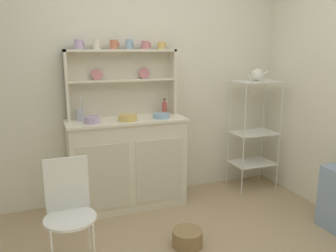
{
  "coord_description": "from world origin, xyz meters",
  "views": [
    {
      "loc": [
        -1.01,
        -1.87,
        1.6
      ],
      "look_at": [
        0.11,
        1.12,
        0.87
      ],
      "focal_mm": 36.53,
      "sensor_mm": 36.0,
      "label": 1
    }
  ],
  "objects_px": {
    "hutch_shelf_unit": "(121,77)",
    "bakers_rack": "(254,125)",
    "bowl_mixing_large": "(92,120)",
    "utensil_jar": "(80,115)",
    "wire_chair": "(69,206)",
    "hutch_cabinet": "(127,162)",
    "cup_lilac_0": "(79,44)",
    "jam_bottle": "(164,108)",
    "porcelain_teapot": "(257,75)",
    "floor_basket": "(187,238)"
  },
  "relations": [
    {
      "from": "jam_bottle",
      "to": "porcelain_teapot",
      "type": "xyz_separation_m",
      "value": [
        1.04,
        -0.13,
        0.33
      ]
    },
    {
      "from": "utensil_jar",
      "to": "floor_basket",
      "type": "bearing_deg",
      "value": -54.49
    },
    {
      "from": "hutch_cabinet",
      "to": "wire_chair",
      "type": "height_order",
      "value": "hutch_cabinet"
    },
    {
      "from": "hutch_cabinet",
      "to": "bakers_rack",
      "type": "height_order",
      "value": "bakers_rack"
    },
    {
      "from": "bakers_rack",
      "to": "utensil_jar",
      "type": "distance_m",
      "value": 1.93
    },
    {
      "from": "hutch_cabinet",
      "to": "bowl_mixing_large",
      "type": "xyz_separation_m",
      "value": [
        -0.34,
        -0.07,
        0.48
      ]
    },
    {
      "from": "hutch_shelf_unit",
      "to": "utensil_jar",
      "type": "relative_size",
      "value": 4.78
    },
    {
      "from": "hutch_cabinet",
      "to": "bowl_mixing_large",
      "type": "height_order",
      "value": "bowl_mixing_large"
    },
    {
      "from": "bakers_rack",
      "to": "wire_chair",
      "type": "bearing_deg",
      "value": -157.48
    },
    {
      "from": "hutch_shelf_unit",
      "to": "bakers_rack",
      "type": "height_order",
      "value": "hutch_shelf_unit"
    },
    {
      "from": "bakers_rack",
      "to": "bowl_mixing_large",
      "type": "bearing_deg",
      "value": -179.07
    },
    {
      "from": "floor_basket",
      "to": "cup_lilac_0",
      "type": "relative_size",
      "value": 2.73
    },
    {
      "from": "hutch_shelf_unit",
      "to": "bakers_rack",
      "type": "bearing_deg",
      "value": -8.05
    },
    {
      "from": "wire_chair",
      "to": "bowl_mixing_large",
      "type": "relative_size",
      "value": 6.08
    },
    {
      "from": "hutch_shelf_unit",
      "to": "cup_lilac_0",
      "type": "relative_size",
      "value": 11.97
    },
    {
      "from": "porcelain_teapot",
      "to": "hutch_shelf_unit",
      "type": "bearing_deg",
      "value": 171.95
    },
    {
      "from": "floor_basket",
      "to": "bowl_mixing_large",
      "type": "bearing_deg",
      "value": 126.25
    },
    {
      "from": "hutch_shelf_unit",
      "to": "cup_lilac_0",
      "type": "xyz_separation_m",
      "value": [
        -0.4,
        -0.04,
        0.32
      ]
    },
    {
      "from": "jam_bottle",
      "to": "wire_chair",
      "type": "bearing_deg",
      "value": -137.0
    },
    {
      "from": "bakers_rack",
      "to": "porcelain_teapot",
      "type": "xyz_separation_m",
      "value": [
        -0.0,
        0.0,
        0.57
      ]
    },
    {
      "from": "bakers_rack",
      "to": "bowl_mixing_large",
      "type": "xyz_separation_m",
      "value": [
        -1.82,
        -0.03,
        0.2
      ]
    },
    {
      "from": "bowl_mixing_large",
      "to": "porcelain_teapot",
      "type": "bearing_deg",
      "value": 0.93
    },
    {
      "from": "porcelain_teapot",
      "to": "utensil_jar",
      "type": "bearing_deg",
      "value": 176.36
    },
    {
      "from": "wire_chair",
      "to": "utensil_jar",
      "type": "xyz_separation_m",
      "value": [
        0.21,
        1.0,
        0.46
      ]
    },
    {
      "from": "hutch_shelf_unit",
      "to": "bowl_mixing_large",
      "type": "height_order",
      "value": "hutch_shelf_unit"
    },
    {
      "from": "wire_chair",
      "to": "floor_basket",
      "type": "xyz_separation_m",
      "value": [
        0.92,
        0.01,
        -0.45
      ]
    },
    {
      "from": "cup_lilac_0",
      "to": "wire_chair",
      "type": "bearing_deg",
      "value": -103.09
    },
    {
      "from": "wire_chair",
      "to": "porcelain_teapot",
      "type": "relative_size",
      "value": 3.8
    },
    {
      "from": "floor_basket",
      "to": "utensil_jar",
      "type": "height_order",
      "value": "utensil_jar"
    },
    {
      "from": "hutch_shelf_unit",
      "to": "bowl_mixing_large",
      "type": "xyz_separation_m",
      "value": [
        -0.34,
        -0.24,
        -0.36
      ]
    },
    {
      "from": "cup_lilac_0",
      "to": "porcelain_teapot",
      "type": "xyz_separation_m",
      "value": [
        1.88,
        -0.17,
        -0.32
      ]
    },
    {
      "from": "bakers_rack",
      "to": "utensil_jar",
      "type": "height_order",
      "value": "bakers_rack"
    },
    {
      "from": "hutch_shelf_unit",
      "to": "bakers_rack",
      "type": "xyz_separation_m",
      "value": [
        1.47,
        -0.21,
        -0.56
      ]
    },
    {
      "from": "floor_basket",
      "to": "cup_lilac_0",
      "type": "height_order",
      "value": "cup_lilac_0"
    },
    {
      "from": "wire_chair",
      "to": "bowl_mixing_large",
      "type": "height_order",
      "value": "bowl_mixing_large"
    },
    {
      "from": "jam_bottle",
      "to": "floor_basket",
      "type": "bearing_deg",
      "value": -99.29
    },
    {
      "from": "hutch_cabinet",
      "to": "jam_bottle",
      "type": "relative_size",
      "value": 6.81
    },
    {
      "from": "wire_chair",
      "to": "floor_basket",
      "type": "bearing_deg",
      "value": 25.01
    },
    {
      "from": "bakers_rack",
      "to": "floor_basket",
      "type": "height_order",
      "value": "bakers_rack"
    },
    {
      "from": "jam_bottle",
      "to": "porcelain_teapot",
      "type": "bearing_deg",
      "value": -7.15
    },
    {
      "from": "bakers_rack",
      "to": "jam_bottle",
      "type": "height_order",
      "value": "bakers_rack"
    },
    {
      "from": "jam_bottle",
      "to": "bowl_mixing_large",
      "type": "bearing_deg",
      "value": -168.42
    },
    {
      "from": "hutch_shelf_unit",
      "to": "bakers_rack",
      "type": "distance_m",
      "value": 1.59
    },
    {
      "from": "utensil_jar",
      "to": "porcelain_teapot",
      "type": "xyz_separation_m",
      "value": [
        1.91,
        -0.12,
        0.34
      ]
    },
    {
      "from": "utensil_jar",
      "to": "hutch_shelf_unit",
      "type": "bearing_deg",
      "value": 11.29
    },
    {
      "from": "hutch_cabinet",
      "to": "porcelain_teapot",
      "type": "relative_size",
      "value": 5.26
    },
    {
      "from": "hutch_cabinet",
      "to": "cup_lilac_0",
      "type": "xyz_separation_m",
      "value": [
        -0.4,
        0.12,
        1.16
      ]
    },
    {
      "from": "hutch_shelf_unit",
      "to": "utensil_jar",
      "type": "bearing_deg",
      "value": -168.71
    },
    {
      "from": "jam_bottle",
      "to": "utensil_jar",
      "type": "height_order",
      "value": "utensil_jar"
    },
    {
      "from": "bakers_rack",
      "to": "floor_basket",
      "type": "xyz_separation_m",
      "value": [
        -1.2,
        -0.87,
        -0.68
      ]
    }
  ]
}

